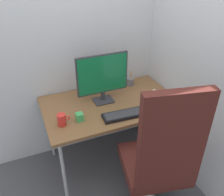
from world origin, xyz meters
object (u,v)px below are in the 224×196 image
monitor (103,76)px  keyboard (126,114)px  mouse (162,108)px  coffee_mug (62,120)px  notebook (161,96)px  desk_clamp_accessory (79,117)px  pen_holder (130,81)px  office_chair (161,157)px

monitor → keyboard: size_ratio=1.15×
keyboard → mouse: same height
coffee_mug → monitor: bearing=26.6°
monitor → coffee_mug: size_ratio=4.56×
keyboard → mouse: size_ratio=4.75×
keyboard → notebook: size_ratio=1.80×
coffee_mug → desk_clamp_accessory: size_ratio=1.51×
notebook → pen_holder: bearing=95.6°
monitor → keyboard: 0.41m
keyboard → mouse: 0.34m
monitor → pen_holder: size_ratio=2.82×
keyboard → pen_holder: 0.57m
notebook → desk_clamp_accessory: (-0.86, -0.07, 0.03)m
monitor → pen_holder: monitor is taller
keyboard → mouse: (0.34, -0.04, 0.00)m
pen_holder → desk_clamp_accessory: bearing=-149.3°
office_chair → mouse: size_ratio=14.51×
office_chair → mouse: office_chair is taller
monitor → mouse: (0.43, -0.36, -0.25)m
notebook → desk_clamp_accessory: 0.86m
office_chair → notebook: (0.41, 0.66, 0.08)m
keyboard → notebook: keyboard is taller
pen_holder → notebook: 0.38m
office_chair → monitor: (-0.15, 0.81, 0.33)m
keyboard → coffee_mug: bearing=170.7°
office_chair → coffee_mug: office_chair is taller
pen_holder → desk_clamp_accessory: 0.79m
keyboard → office_chair: bearing=-84.2°
monitor → mouse: size_ratio=5.44×
mouse → desk_clamp_accessory: 0.75m
notebook → coffee_mug: bearing=162.1°
pen_holder → notebook: size_ratio=0.73×
notebook → keyboard: bearing=177.5°
pen_holder → desk_clamp_accessory: pen_holder is taller
monitor → desk_clamp_accessory: monitor is taller
coffee_mug → desk_clamp_accessory: 0.15m
office_chair → keyboard: 0.50m
monitor → desk_clamp_accessory: 0.44m
mouse → pen_holder: (-0.05, 0.54, 0.03)m
keyboard → notebook: bearing=19.6°
keyboard → mouse: bearing=-7.4°
office_chair → keyboard: size_ratio=3.06×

